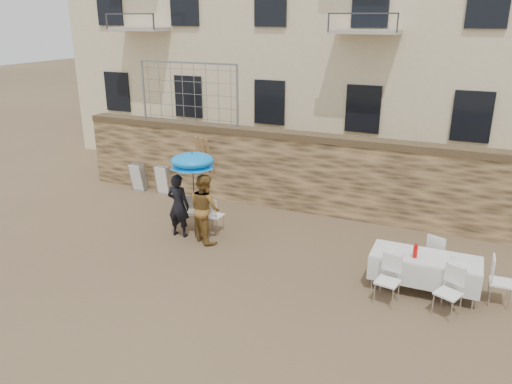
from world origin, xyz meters
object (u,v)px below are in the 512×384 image
at_px(umbrella, 192,163).
at_px(banquet_table, 426,258).
at_px(soda_bottle, 415,252).
at_px(table_chair_side, 501,281).
at_px(woman_dress, 205,208).
at_px(chair_stack_left, 141,176).
at_px(table_chair_front_right, 448,292).
at_px(table_chair_back, 438,255).
at_px(table_chair_front_left, 388,280).
at_px(man_suit, 178,205).
at_px(couple_chair_right, 214,214).
at_px(chair_stack_right, 164,179).
at_px(couple_chair_left, 190,210).

bearing_deg(umbrella, banquet_table, -4.73).
xyz_separation_m(soda_bottle, table_chair_side, (1.60, 0.25, -0.43)).
relative_size(soda_bottle, table_chair_side, 0.27).
xyz_separation_m(woman_dress, umbrella, (-0.35, 0.10, 1.08)).
bearing_deg(umbrella, chair_stack_left, 144.12).
bearing_deg(banquet_table, table_chair_front_right, -56.31).
bearing_deg(table_chair_back, chair_stack_left, 7.71).
bearing_deg(umbrella, table_chair_front_left, -13.72).
distance_m(woman_dress, chair_stack_left, 4.61).
relative_size(banquet_table, table_chair_front_right, 2.19).
relative_size(table_chair_front_left, chair_stack_left, 1.04).
distance_m(table_chair_front_left, chair_stack_left, 9.18).
height_order(table_chair_front_left, table_chair_front_right, same).
relative_size(umbrella, soda_bottle, 7.89).
bearing_deg(man_suit, couple_chair_right, -142.23).
relative_size(umbrella, couple_chair_right, 2.14).
height_order(umbrella, table_chair_back, umbrella).
xyz_separation_m(woman_dress, table_chair_front_left, (4.61, -1.11, -0.38)).
distance_m(table_chair_front_left, table_chair_back, 1.74).
distance_m(woman_dress, soda_bottle, 5.04).
distance_m(soda_bottle, chair_stack_right, 8.50).
height_order(couple_chair_left, couple_chair_right, same).
xyz_separation_m(table_chair_front_right, table_chair_back, (-0.30, 1.55, 0.00)).
xyz_separation_m(soda_bottle, chair_stack_left, (-8.80, 3.10, -0.45)).
bearing_deg(chair_stack_left, banquet_table, -18.15).
relative_size(table_chair_front_left, chair_stack_right, 1.04).
distance_m(umbrella, chair_stack_left, 4.50).
height_order(man_suit, table_chair_front_right, man_suit).
xyz_separation_m(umbrella, couple_chair_left, (-0.40, 0.45, -1.46)).
bearing_deg(table_chair_front_right, chair_stack_left, -177.45).
bearing_deg(umbrella, table_chair_back, 3.37).
height_order(couple_chair_right, table_chair_side, same).
bearing_deg(couple_chair_left, table_chair_front_right, 126.78).
height_order(couple_chair_left, soda_bottle, soda_bottle).
height_order(woman_dress, table_chair_back, woman_dress).
xyz_separation_m(couple_chair_left, table_chair_front_left, (5.36, -1.66, 0.00)).
bearing_deg(woman_dress, couple_chair_left, -5.92).
xyz_separation_m(table_chair_front_right, chair_stack_left, (-9.50, 3.70, -0.02)).
distance_m(couple_chair_left, table_chair_side, 7.40).
bearing_deg(table_chair_front_left, man_suit, 178.31).
distance_m(man_suit, banquet_table, 5.97).
bearing_deg(woman_dress, chair_stack_left, -4.00).
xyz_separation_m(banquet_table, chair_stack_right, (-8.10, 2.95, -0.27)).
distance_m(man_suit, table_chair_back, 6.18).
bearing_deg(umbrella, man_suit, -165.96).
height_order(woman_dress, couple_chair_right, woman_dress).
height_order(couple_chair_left, table_chair_side, same).
bearing_deg(table_chair_front_left, chair_stack_right, 163.75).
relative_size(man_suit, table_chair_front_right, 1.70).
relative_size(table_chair_front_right, table_chair_back, 1.00).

